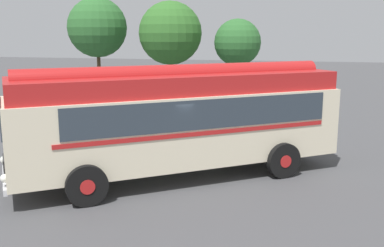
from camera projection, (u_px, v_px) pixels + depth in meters
The scene contains 8 objects.
ground_plane at pixel (162, 177), 13.99m from camera, with size 120.00×120.00×0.00m, color #474749.
vintage_bus at pixel (180, 117), 13.64m from camera, with size 9.54×8.00×3.49m.
car_near_left at pixel (146, 95), 26.00m from camera, with size 2.32×4.37×1.66m.
car_mid_left at pixel (192, 98), 24.90m from camera, with size 2.16×4.30×1.66m.
car_mid_right at pixel (248, 99), 24.50m from camera, with size 2.21×4.32×1.66m.
tree_far_left at pixel (97, 27), 33.48m from camera, with size 4.44×4.44×7.01m.
tree_left_of_centre at pixel (169, 34), 31.98m from camera, with size 4.52×4.52×6.65m.
tree_centre at pixel (238, 44), 31.23m from camera, with size 3.26×3.26×5.38m.
Camera 1 is at (4.14, -12.75, 4.42)m, focal length 42.00 mm.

